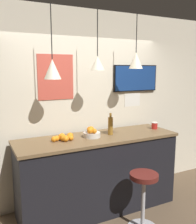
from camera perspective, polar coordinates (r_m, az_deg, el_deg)
name	(u,v)px	position (r m, az deg, el deg)	size (l,w,h in m)	color
back_wall	(84,107)	(3.86, -3.12, 1.15)	(8.00, 0.06, 2.90)	beige
service_counter	(98,173)	(3.70, 0.00, -13.79)	(2.30, 0.72, 1.09)	black
bar_stool	(143,192)	(3.33, 10.36, -17.55)	(0.39, 0.39, 0.75)	#B7B7BC
fruit_bowl	(92,133)	(3.47, -1.48, -4.86)	(0.24, 0.24, 0.15)	beige
orange_pile	(64,137)	(3.36, -7.72, -5.78)	(0.32, 0.25, 0.09)	orange
juice_bottle	(110,126)	(3.59, 2.86, -3.11)	(0.07, 0.07, 0.32)	olive
spread_jar	(154,125)	(4.05, 12.78, -3.03)	(0.09, 0.09, 0.11)	red
pendant_lamp_left	(52,69)	(3.18, -10.37, 9.64)	(0.21, 0.21, 0.90)	black
pendant_lamp_middle	(97,63)	(3.41, -0.12, 11.16)	(0.19, 0.19, 0.79)	black
pendant_lamp_right	(136,61)	(3.73, 8.66, 11.54)	(0.21, 0.21, 0.77)	black
mounted_tv	(136,78)	(4.22, 8.57, 7.64)	(0.82, 0.04, 0.43)	black
hanging_menu_board	(132,100)	(3.36, 7.86, 2.78)	(0.24, 0.01, 0.17)	white
wall_poster	(56,77)	(3.63, -9.63, 7.85)	(0.52, 0.01, 0.64)	#C64C3D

